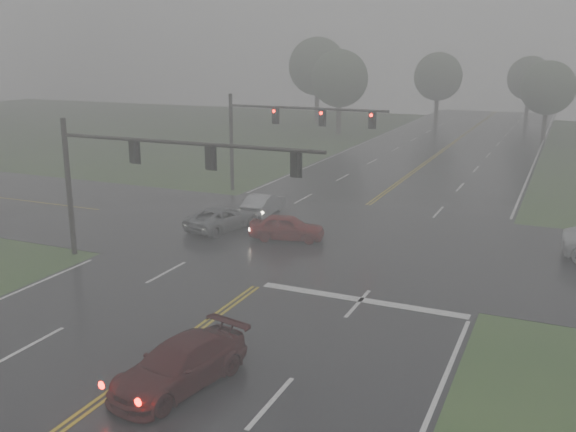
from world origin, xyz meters
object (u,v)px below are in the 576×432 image
at_px(sedan_maroon, 181,386).
at_px(signal_gantry_near, 138,165).
at_px(car_grey, 223,229).
at_px(signal_gantry_far, 276,126).
at_px(sedan_silver, 263,215).
at_px(sedan_red, 287,240).

height_order(sedan_maroon, signal_gantry_near, signal_gantry_near).
height_order(sedan_maroon, car_grey, sedan_maroon).
bearing_deg(signal_gantry_far, sedan_maroon, -71.36).
distance_m(sedan_maroon, sedan_silver, 20.42).
xyz_separation_m(sedan_red, signal_gantry_near, (-4.43, -6.40, 4.69)).
xyz_separation_m(signal_gantry_near, signal_gantry_far, (-0.68, 16.08, 0.05)).
bearing_deg(sedan_red, signal_gantry_near, 131.57).
relative_size(sedan_maroon, signal_gantry_far, 0.42).
xyz_separation_m(car_grey, signal_gantry_far, (-1.03, 9.30, 4.74)).
bearing_deg(signal_gantry_near, sedan_silver, 84.56).
relative_size(sedan_silver, signal_gantry_near, 0.30).
bearing_deg(sedan_red, sedan_maroon, 178.43).
height_order(sedan_silver, signal_gantry_far, signal_gantry_far).
bearing_deg(sedan_maroon, signal_gantry_near, 143.41).
height_order(sedan_red, signal_gantry_near, signal_gantry_near).
xyz_separation_m(sedan_silver, signal_gantry_near, (-1.01, -10.58, 4.69)).
xyz_separation_m(sedan_maroon, sedan_silver, (-6.68, 19.30, 0.00)).
distance_m(sedan_red, car_grey, 4.10).
height_order(sedan_silver, signal_gantry_near, signal_gantry_near).
bearing_deg(sedan_silver, signal_gantry_near, 80.66).
height_order(car_grey, signal_gantry_far, signal_gantry_far).
bearing_deg(sedan_red, car_grey, 71.00).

